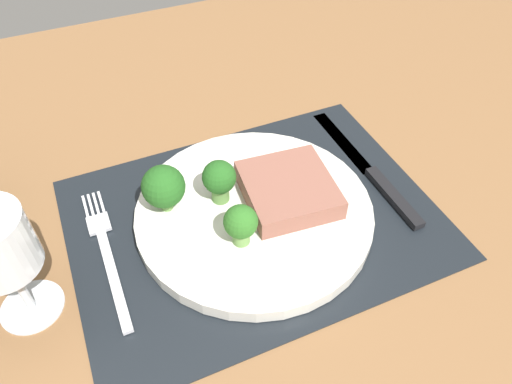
{
  "coord_description": "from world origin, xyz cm",
  "views": [
    {
      "loc": [
        -14.19,
        -33.09,
        41.61
      ],
      "look_at": [
        1.15,
        2.13,
        1.9
      ],
      "focal_mm": 34.06,
      "sensor_mm": 36.0,
      "label": 1
    }
  ],
  "objects_px": {
    "steak": "(289,190)",
    "knife": "(372,173)",
    "fork": "(107,253)",
    "plate": "(254,212)"
  },
  "relations": [
    {
      "from": "steak",
      "to": "knife",
      "type": "xyz_separation_m",
      "value": [
        0.12,
        0.01,
        -0.03
      ]
    },
    {
      "from": "steak",
      "to": "fork",
      "type": "xyz_separation_m",
      "value": [
        -0.2,
        0.02,
        -0.03
      ]
    },
    {
      "from": "fork",
      "to": "plate",
      "type": "bearing_deg",
      "value": -1.68
    },
    {
      "from": "steak",
      "to": "fork",
      "type": "bearing_deg",
      "value": 175.67
    },
    {
      "from": "plate",
      "to": "steak",
      "type": "height_order",
      "value": "steak"
    },
    {
      "from": "fork",
      "to": "knife",
      "type": "height_order",
      "value": "knife"
    },
    {
      "from": "fork",
      "to": "knife",
      "type": "xyz_separation_m",
      "value": [
        0.32,
        -0.01,
        0.0
      ]
    },
    {
      "from": "knife",
      "to": "plate",
      "type": "bearing_deg",
      "value": -179.19
    },
    {
      "from": "plate",
      "to": "steak",
      "type": "xyz_separation_m",
      "value": [
        0.04,
        -0.0,
        0.02
      ]
    },
    {
      "from": "steak",
      "to": "knife",
      "type": "distance_m",
      "value": 0.12
    }
  ]
}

